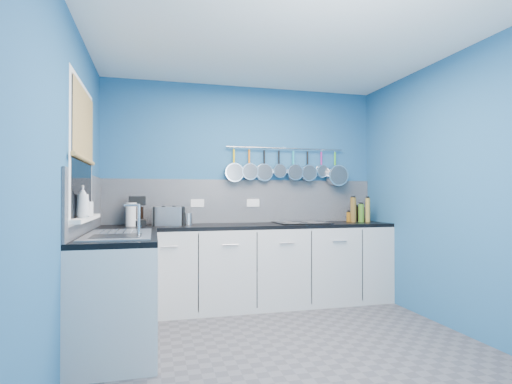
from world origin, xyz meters
name	(u,v)px	position (x,y,z in m)	size (l,w,h in m)	color
floor	(285,347)	(0.00, 0.00, -0.01)	(3.20, 3.00, 0.02)	#47474C
ceiling	(285,36)	(0.00, 0.00, 2.51)	(3.20, 3.00, 0.02)	white
wall_back	(244,193)	(0.00, 1.51, 1.25)	(3.20, 0.02, 2.50)	#215683
wall_front	(394,187)	(0.00, -1.51, 1.25)	(3.20, 0.02, 2.50)	#215683
wall_left	(69,190)	(-1.61, 0.00, 1.25)	(0.02, 3.00, 2.50)	#215683
wall_right	(453,192)	(1.61, 0.00, 1.25)	(0.02, 3.00, 2.50)	#215683
backsplash_back	(244,201)	(0.00, 1.49, 1.15)	(3.20, 0.02, 0.50)	gray
backsplash_left	(86,203)	(-1.59, 0.60, 1.15)	(0.02, 1.80, 0.50)	gray
cabinet_run_back	(250,267)	(0.00, 1.20, 0.43)	(3.20, 0.60, 0.86)	#BBBBB9
worktop_back	(250,226)	(0.00, 1.20, 0.88)	(3.20, 0.60, 0.04)	black
cabinet_run_left	(119,294)	(-1.30, 0.30, 0.43)	(0.60, 1.20, 0.86)	#BBBBB9
worktop_left	(119,237)	(-1.30, 0.30, 0.88)	(0.60, 1.20, 0.04)	black
window_frame	(82,153)	(-1.58, 0.30, 1.55)	(0.01, 1.00, 1.10)	white
window_glass	(83,153)	(-1.57, 0.30, 1.55)	(0.01, 0.90, 1.00)	black
bamboo_blind	(84,124)	(-1.56, 0.30, 1.77)	(0.01, 0.90, 0.55)	tan
window_sill	(85,218)	(-1.55, 0.30, 1.04)	(0.10, 0.98, 0.03)	white
sink_unit	(119,234)	(-1.30, 0.30, 0.90)	(0.50, 0.95, 0.01)	silver
mixer_tap	(139,219)	(-1.14, 0.12, 1.03)	(0.12, 0.08, 0.26)	silver
socket_left	(197,203)	(-0.55, 1.48, 1.13)	(0.15, 0.01, 0.09)	white
socket_right	(253,203)	(0.10, 1.48, 1.13)	(0.15, 0.01, 0.09)	white
pot_rail	(286,148)	(0.50, 1.45, 1.78)	(0.02, 0.02, 1.45)	silver
soap_bottle_a	(83,202)	(-1.53, 0.06, 1.17)	(0.09, 0.09, 0.24)	white
soap_bottle_b	(86,206)	(-1.53, 0.22, 1.14)	(0.08, 0.08, 0.17)	white
paper_towel	(131,214)	(-1.25, 1.22, 1.02)	(0.11, 0.11, 0.24)	white
coffee_maker	(137,211)	(-1.20, 1.29, 1.05)	(0.17, 0.19, 0.31)	black
toaster	(169,216)	(-0.88, 1.23, 1.00)	(0.31, 0.18, 0.20)	silver
canister	(188,219)	(-0.67, 1.31, 0.96)	(0.09, 0.09, 0.12)	silver
hob	(301,223)	(0.60, 1.22, 0.91)	(0.58, 0.51, 0.01)	black
pan_0	(234,164)	(-0.13, 1.44, 1.58)	(0.22, 0.07, 0.41)	silver
pan_1	(249,164)	(0.05, 1.44, 1.59)	(0.19, 0.08, 0.38)	silver
pan_2	(264,164)	(0.23, 1.44, 1.58)	(0.20, 0.05, 0.39)	silver
pan_3	(279,163)	(0.41, 1.44, 1.60)	(0.16, 0.07, 0.35)	silver
pan_4	(293,165)	(0.59, 1.44, 1.59)	(0.19, 0.10, 0.38)	silver
pan_5	(308,165)	(0.77, 1.44, 1.58)	(0.20, 0.08, 0.39)	silver
pan_6	(322,163)	(0.95, 1.44, 1.61)	(0.15, 0.07, 0.34)	silver
pan_7	(335,168)	(1.14, 1.44, 1.56)	(0.26, 0.13, 0.45)	silver
condiment_0	(362,214)	(1.45, 1.34, 0.99)	(0.06, 0.06, 0.18)	#4C190C
condiment_1	(356,214)	(1.35, 1.33, 0.99)	(0.07, 0.07, 0.18)	black
condiment_2	(349,217)	(1.27, 1.33, 0.96)	(0.06, 0.06, 0.11)	#8C5914
condiment_3	(368,210)	(1.44, 1.20, 1.04)	(0.05, 0.05, 0.29)	olive
condiment_4	(361,213)	(1.37, 1.23, 1.01)	(0.07, 0.07, 0.21)	#3F721E
condiment_5	(353,210)	(1.27, 1.24, 1.05)	(0.07, 0.07, 0.29)	brown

